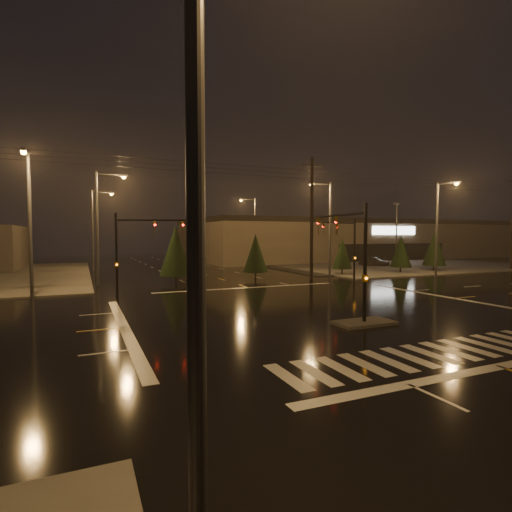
# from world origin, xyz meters

# --- Properties ---
(ground) EXTENTS (140.00, 140.00, 0.00)m
(ground) POSITION_xyz_m (0.00, 0.00, 0.00)
(ground) COLOR black
(ground) RESTS_ON ground
(sidewalk_ne) EXTENTS (36.00, 36.00, 0.12)m
(sidewalk_ne) POSITION_xyz_m (30.00, 30.00, 0.06)
(sidewalk_ne) COLOR #46433E
(sidewalk_ne) RESTS_ON ground
(median_island) EXTENTS (3.00, 1.60, 0.15)m
(median_island) POSITION_xyz_m (0.00, -4.00, 0.07)
(median_island) COLOR #46433E
(median_island) RESTS_ON ground
(crosswalk) EXTENTS (15.00, 2.60, 0.01)m
(crosswalk) POSITION_xyz_m (0.00, -9.00, 0.01)
(crosswalk) COLOR beige
(crosswalk) RESTS_ON ground
(stop_bar_near) EXTENTS (16.00, 0.50, 0.01)m
(stop_bar_near) POSITION_xyz_m (0.00, -11.00, 0.01)
(stop_bar_near) COLOR beige
(stop_bar_near) RESTS_ON ground
(stop_bar_far) EXTENTS (16.00, 0.50, 0.01)m
(stop_bar_far) POSITION_xyz_m (0.00, 11.00, 0.01)
(stop_bar_far) COLOR beige
(stop_bar_far) RESTS_ON ground
(parking_lot) EXTENTS (50.00, 24.00, 0.08)m
(parking_lot) POSITION_xyz_m (35.00, 28.00, 0.04)
(parking_lot) COLOR black
(parking_lot) RESTS_ON ground
(retail_building) EXTENTS (60.20, 28.30, 7.20)m
(retail_building) POSITION_xyz_m (35.00, 45.99, 3.84)
(retail_building) COLOR brown
(retail_building) RESTS_ON ground
(signal_mast_median) EXTENTS (0.25, 4.59, 6.00)m
(signal_mast_median) POSITION_xyz_m (0.00, -3.07, 3.75)
(signal_mast_median) COLOR black
(signal_mast_median) RESTS_ON ground
(signal_mast_ne) EXTENTS (4.84, 1.86, 6.00)m
(signal_mast_ne) POSITION_xyz_m (9.50, 10.14, 3.79)
(signal_mast_ne) COLOR black
(signal_mast_ne) RESTS_ON ground
(signal_mast_nw) EXTENTS (4.84, 1.86, 6.00)m
(signal_mast_nw) POSITION_xyz_m (-9.50, 10.14, 3.79)
(signal_mast_nw) COLOR black
(signal_mast_nw) RESTS_ON ground
(streetlight_0) EXTENTS (2.77, 0.32, 10.00)m
(streetlight_0) POSITION_xyz_m (-11.18, -15.00, 5.80)
(streetlight_0) COLOR #38383A
(streetlight_0) RESTS_ON ground
(streetlight_1) EXTENTS (2.77, 0.32, 10.00)m
(streetlight_1) POSITION_xyz_m (-11.18, 18.00, 5.80)
(streetlight_1) COLOR #38383A
(streetlight_1) RESTS_ON ground
(streetlight_2) EXTENTS (2.77, 0.32, 10.00)m
(streetlight_2) POSITION_xyz_m (-11.18, 34.00, 5.80)
(streetlight_2) COLOR #38383A
(streetlight_2) RESTS_ON ground
(streetlight_3) EXTENTS (2.77, 0.32, 10.00)m
(streetlight_3) POSITION_xyz_m (11.18, 16.00, 5.80)
(streetlight_3) COLOR #38383A
(streetlight_3) RESTS_ON ground
(streetlight_4) EXTENTS (2.77, 0.32, 10.00)m
(streetlight_4) POSITION_xyz_m (11.18, 36.00, 5.80)
(streetlight_4) COLOR #38383A
(streetlight_4) RESTS_ON ground
(streetlight_5) EXTENTS (0.32, 2.77, 10.00)m
(streetlight_5) POSITION_xyz_m (-16.00, 11.18, 5.80)
(streetlight_5) COLOR #38383A
(streetlight_5) RESTS_ON ground
(streetlight_6) EXTENTS (0.32, 2.77, 10.00)m
(streetlight_6) POSITION_xyz_m (22.00, 11.18, 5.80)
(streetlight_6) COLOR #38383A
(streetlight_6) RESTS_ON ground
(utility_pole_1) EXTENTS (2.20, 0.32, 12.00)m
(utility_pole_1) POSITION_xyz_m (8.00, 14.00, 6.13)
(utility_pole_1) COLOR black
(utility_pole_1) RESTS_ON ground
(utility_pole_2) EXTENTS (2.20, 0.32, 12.00)m
(utility_pole_2) POSITION_xyz_m (38.00, 14.00, 6.13)
(utility_pole_2) COLOR black
(utility_pole_2) RESTS_ON ground
(conifer_0) EXTENTS (2.15, 2.15, 4.06)m
(conifer_0) POSITION_xyz_m (13.69, 16.80, 2.38)
(conifer_0) COLOR black
(conifer_0) RESTS_ON ground
(conifer_1) EXTENTS (2.42, 2.42, 4.49)m
(conifer_1) POSITION_xyz_m (21.27, 15.91, 2.59)
(conifer_1) COLOR black
(conifer_1) RESTS_ON ground
(conifer_2) EXTENTS (2.77, 2.77, 5.03)m
(conifer_2) POSITION_xyz_m (26.89, 16.18, 2.86)
(conifer_2) COLOR black
(conifer_2) RESTS_ON ground
(conifer_3) EXTENTS (2.96, 2.96, 5.33)m
(conifer_3) POSITION_xyz_m (-4.84, 16.82, 3.01)
(conifer_3) COLOR black
(conifer_3) RESTS_ON ground
(conifer_4) EXTENTS (2.48, 2.48, 4.57)m
(conifer_4) POSITION_xyz_m (3.23, 16.91, 2.63)
(conifer_4) COLOR black
(conifer_4) RESTS_ON ground
(car_parked) EXTENTS (3.70, 4.52, 1.45)m
(car_parked) POSITION_xyz_m (25.10, 25.04, 0.73)
(car_parked) COLOR black
(car_parked) RESTS_ON ground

